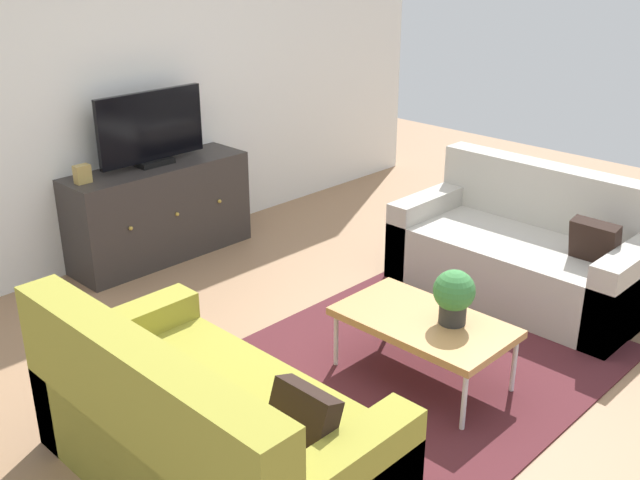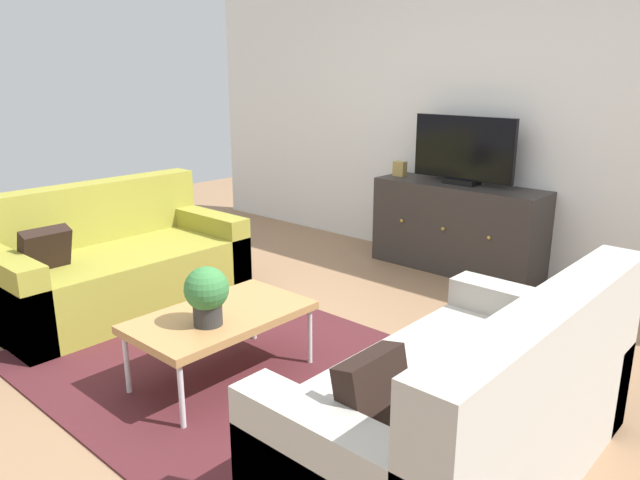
% 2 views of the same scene
% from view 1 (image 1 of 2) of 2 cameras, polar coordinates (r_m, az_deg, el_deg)
% --- Properties ---
extents(ground_plane, '(10.00, 10.00, 0.00)m').
position_cam_1_polar(ground_plane, '(4.54, 4.93, -9.23)').
color(ground_plane, '#997251').
extents(wall_back, '(6.40, 0.12, 2.70)m').
position_cam_1_polar(wall_back, '(5.89, -14.49, 11.75)').
color(wall_back, white).
rests_on(wall_back, ground_plane).
extents(area_rug, '(2.50, 1.90, 0.01)m').
position_cam_1_polar(area_rug, '(4.45, 6.44, -9.84)').
color(area_rug, '#4C1E23').
rests_on(area_rug, ground_plane).
extents(couch_left_side, '(0.90, 1.70, 0.87)m').
position_cam_1_polar(couch_left_side, '(3.49, -9.27, -14.67)').
color(couch_left_side, olive).
rests_on(couch_left_side, ground_plane).
extents(couch_right_side, '(0.90, 1.70, 0.87)m').
position_cam_1_polar(couch_right_side, '(5.44, 15.60, -1.00)').
color(couch_right_side, '#B2ADA3').
rests_on(couch_right_side, ground_plane).
extents(coffee_table, '(0.56, 0.97, 0.39)m').
position_cam_1_polar(coffee_table, '(4.22, 7.96, -6.32)').
color(coffee_table, '#B7844C').
rests_on(coffee_table, ground_plane).
extents(potted_plant, '(0.23, 0.23, 0.31)m').
position_cam_1_polar(potted_plant, '(4.11, 10.19, -4.12)').
color(potted_plant, '#2D2D2D').
rests_on(potted_plant, coffee_table).
extents(tv_console, '(1.45, 0.47, 0.75)m').
position_cam_1_polar(tv_console, '(5.92, -12.13, 2.16)').
color(tv_console, '#332D2B').
rests_on(tv_console, ground_plane).
extents(flat_screen_tv, '(0.89, 0.16, 0.56)m').
position_cam_1_polar(flat_screen_tv, '(5.75, -12.77, 8.28)').
color(flat_screen_tv, black).
rests_on(flat_screen_tv, tv_console).
extents(mantel_clock, '(0.11, 0.07, 0.13)m').
position_cam_1_polar(mantel_clock, '(5.49, -17.70, 4.82)').
color(mantel_clock, tan).
rests_on(mantel_clock, tv_console).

